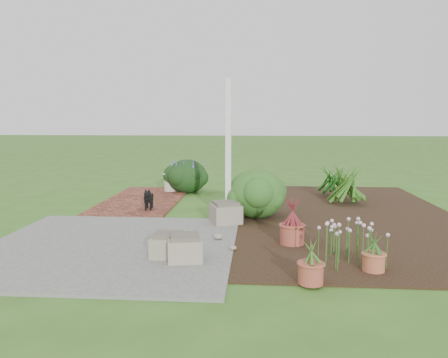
# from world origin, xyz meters

# --- Properties ---
(ground) EXTENTS (80.00, 80.00, 0.00)m
(ground) POSITION_xyz_m (0.00, 0.00, 0.00)
(ground) COLOR #396520
(ground) RESTS_ON ground
(concrete_patio) EXTENTS (3.50, 3.50, 0.04)m
(concrete_patio) POSITION_xyz_m (-1.25, -1.75, 0.02)
(concrete_patio) COLOR #5E5E5C
(concrete_patio) RESTS_ON ground
(brick_path) EXTENTS (1.60, 3.50, 0.04)m
(brick_path) POSITION_xyz_m (-1.70, 1.75, 0.02)
(brick_path) COLOR #5C2F1D
(brick_path) RESTS_ON ground
(garden_bed) EXTENTS (4.00, 7.00, 0.03)m
(garden_bed) POSITION_xyz_m (2.50, 0.50, 0.01)
(garden_bed) COLOR black
(garden_bed) RESTS_ON ground
(veranda_post) EXTENTS (0.10, 0.10, 2.50)m
(veranda_post) POSITION_xyz_m (0.30, 0.10, 1.25)
(veranda_post) COLOR white
(veranda_post) RESTS_ON ground
(stone_trough_near) EXTENTS (0.41, 0.41, 0.26)m
(stone_trough_near) POSITION_xyz_m (-0.33, -2.19, 0.17)
(stone_trough_near) COLOR gray
(stone_trough_near) RESTS_ON concrete_patio
(stone_trough_mid) EXTENTS (0.49, 0.49, 0.28)m
(stone_trough_mid) POSITION_xyz_m (-0.09, -2.32, 0.18)
(stone_trough_mid) COLOR gray
(stone_trough_mid) RESTS_ON concrete_patio
(stone_trough_far) EXTENTS (0.61, 0.61, 0.31)m
(stone_trough_far) POSITION_xyz_m (0.28, -0.29, 0.20)
(stone_trough_far) COLOR gray
(stone_trough_far) RESTS_ON concrete_patio
(black_dog) EXTENTS (0.17, 0.46, 0.40)m
(black_dog) POSITION_xyz_m (-1.30, 0.66, 0.28)
(black_dog) COLOR black
(black_dog) RESTS_ON brick_path
(cream_ceramic_urn) EXTENTS (0.37, 0.37, 0.44)m
(cream_ceramic_urn) POSITION_xyz_m (-1.32, 2.94, 0.26)
(cream_ceramic_urn) COLOR beige
(cream_ceramic_urn) RESTS_ON brick_path
(evergreen_shrub) EXTENTS (1.29, 1.29, 0.90)m
(evergreen_shrub) POSITION_xyz_m (0.80, 0.27, 0.48)
(evergreen_shrub) COLOR #194410
(evergreen_shrub) RESTS_ON garden_bed
(agapanthus_clump_back) EXTENTS (1.14, 1.14, 0.99)m
(agapanthus_clump_back) POSITION_xyz_m (2.69, 1.68, 0.52)
(agapanthus_clump_back) COLOR #0A3D10
(agapanthus_clump_back) RESTS_ON garden_bed
(agapanthus_clump_front) EXTENTS (1.30, 1.30, 0.89)m
(agapanthus_clump_front) POSITION_xyz_m (2.57, 2.52, 0.48)
(agapanthus_clump_front) COLOR #0D3E0A
(agapanthus_clump_front) RESTS_ON garden_bed
(pink_flower_patch) EXTENTS (1.10, 1.10, 0.56)m
(pink_flower_patch) POSITION_xyz_m (1.97, -2.17, 0.31)
(pink_flower_patch) COLOR #113D0F
(pink_flower_patch) RESTS_ON garden_bed
(terracotta_pot_bronze) EXTENTS (0.36, 0.36, 0.28)m
(terracotta_pot_bronze) POSITION_xyz_m (1.32, -1.45, 0.17)
(terracotta_pot_bronze) COLOR #9E4635
(terracotta_pot_bronze) RESTS_ON garden_bed
(terracotta_pot_small_left) EXTENTS (0.33, 0.33, 0.21)m
(terracotta_pot_small_left) POSITION_xyz_m (2.19, -2.52, 0.14)
(terracotta_pot_small_left) COLOR #B25D3C
(terracotta_pot_small_left) RESTS_ON garden_bed
(terracotta_pot_small_right) EXTENTS (0.30, 0.30, 0.23)m
(terracotta_pot_small_right) POSITION_xyz_m (1.40, -2.98, 0.15)
(terracotta_pot_small_right) COLOR #A04736
(terracotta_pot_small_right) RESTS_ON garden_bed
(purple_flowering_bush) EXTENTS (1.28, 1.28, 0.84)m
(purple_flowering_bush) POSITION_xyz_m (-0.91, 2.97, 0.42)
(purple_flowering_bush) COLOR black
(purple_flowering_bush) RESTS_ON ground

